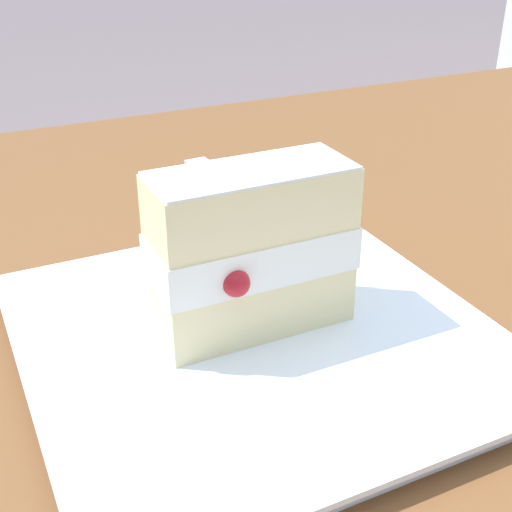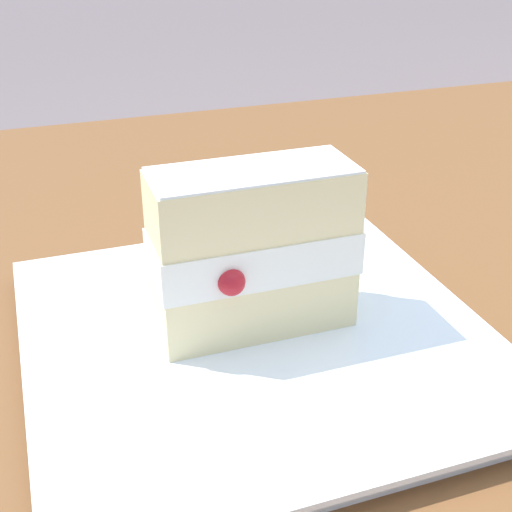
# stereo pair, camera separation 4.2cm
# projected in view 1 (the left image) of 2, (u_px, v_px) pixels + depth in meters

# --- Properties ---
(patio_table) EXTENTS (1.67, 1.03, 0.75)m
(patio_table) POSITION_uv_depth(u_px,v_px,m) (379.00, 375.00, 0.56)
(patio_table) COLOR brown
(patio_table) RESTS_ON ground
(dessert_plate) EXTENTS (0.29, 0.29, 0.02)m
(dessert_plate) POSITION_uv_depth(u_px,v_px,m) (256.00, 339.00, 0.45)
(dessert_plate) COLOR white
(dessert_plate) RESTS_ON patio_table
(cake_slice) EXTENTS (0.13, 0.07, 0.11)m
(cake_slice) POSITION_uv_depth(u_px,v_px,m) (251.00, 250.00, 0.43)
(cake_slice) COLOR beige
(cake_slice) RESTS_ON dessert_plate
(dessert_fork) EXTENTS (0.03, 0.17, 0.01)m
(dessert_fork) POSITION_uv_depth(u_px,v_px,m) (224.00, 183.00, 0.70)
(dessert_fork) COLOR silver
(dessert_fork) RESTS_ON patio_table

